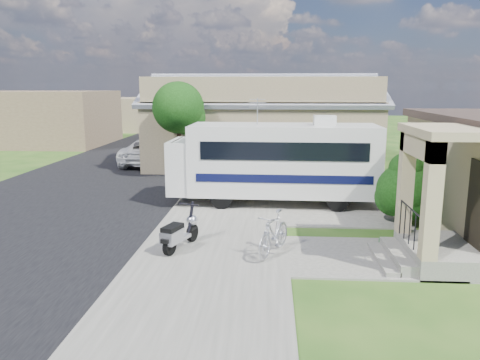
# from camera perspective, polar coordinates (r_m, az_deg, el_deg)

# --- Properties ---
(ground) EXTENTS (120.00, 120.00, 0.00)m
(ground) POSITION_cam_1_polar(r_m,az_deg,el_deg) (13.35, 1.43, -7.63)
(ground) COLOR #1E4713
(street_slab) EXTENTS (9.00, 80.00, 0.02)m
(street_slab) POSITION_cam_1_polar(r_m,az_deg,el_deg) (24.38, -15.42, 0.70)
(street_slab) COLOR black
(street_slab) RESTS_ON ground
(sidewalk_slab) EXTENTS (4.00, 80.00, 0.06)m
(sidewalk_slab) POSITION_cam_1_polar(r_m,az_deg,el_deg) (23.07, 0.01, 0.58)
(sidewalk_slab) COLOR #5F5D55
(sidewalk_slab) RESTS_ON ground
(driveway_slab) EXTENTS (7.00, 6.00, 0.05)m
(driveway_slab) POSITION_cam_1_polar(r_m,az_deg,el_deg) (17.67, 6.93, -2.87)
(driveway_slab) COLOR #5F5D55
(driveway_slab) RESTS_ON ground
(walk_slab) EXTENTS (4.00, 3.00, 0.05)m
(walk_slab) POSITION_cam_1_polar(r_m,az_deg,el_deg) (12.63, 15.13, -9.03)
(walk_slab) COLOR #5F5D55
(walk_slab) RESTS_ON ground
(warehouse) EXTENTS (12.50, 8.40, 5.04)m
(warehouse) POSITION_cam_1_polar(r_m,az_deg,el_deg) (26.69, 2.74, 6.28)
(warehouse) COLOR #79674B
(warehouse) RESTS_ON ground
(distant_bldg_far) EXTENTS (10.00, 8.00, 4.00)m
(distant_bldg_far) POSITION_cam_1_polar(r_m,az_deg,el_deg) (38.86, -23.13, 6.99)
(distant_bldg_far) COLOR brown
(distant_bldg_far) RESTS_ON ground
(distant_bldg_near) EXTENTS (8.00, 7.00, 3.20)m
(distant_bldg_near) POSITION_cam_1_polar(r_m,az_deg,el_deg) (49.20, -14.68, 7.78)
(distant_bldg_near) COLOR #79674B
(distant_bldg_near) RESTS_ON ground
(street_tree_a) EXTENTS (2.44, 2.40, 4.58)m
(street_tree_a) POSITION_cam_1_polar(r_m,az_deg,el_deg) (22.10, -7.23, 8.43)
(street_tree_a) COLOR black
(street_tree_a) RESTS_ON ground
(street_tree_b) EXTENTS (2.44, 2.40, 4.73)m
(street_tree_b) POSITION_cam_1_polar(r_m,az_deg,el_deg) (31.96, -3.79, 9.62)
(street_tree_b) COLOR black
(street_tree_b) RESTS_ON ground
(street_tree_c) EXTENTS (2.44, 2.40, 4.42)m
(street_tree_c) POSITION_cam_1_polar(r_m,az_deg,el_deg) (40.90, -2.10, 9.60)
(street_tree_c) COLOR black
(street_tree_c) RESTS_ON ground
(motorhome) EXTENTS (7.62, 2.59, 3.89)m
(motorhome) POSITION_cam_1_polar(r_m,az_deg,el_deg) (17.35, 4.34, 2.46)
(motorhome) COLOR silver
(motorhome) RESTS_ON ground
(shrub) EXTENTS (1.90, 1.82, 2.33)m
(shrub) POSITION_cam_1_polar(r_m,az_deg,el_deg) (15.62, 19.53, -0.94)
(shrub) COLOR black
(shrub) RESTS_ON ground
(scooter) EXTENTS (0.88, 1.70, 1.15)m
(scooter) POSITION_cam_1_polar(r_m,az_deg,el_deg) (12.61, -7.47, -6.44)
(scooter) COLOR black
(scooter) RESTS_ON ground
(bicycle) EXTENTS (1.21, 1.92, 1.12)m
(bicycle) POSITION_cam_1_polar(r_m,az_deg,el_deg) (12.20, 4.13, -6.73)
(bicycle) COLOR #B4B3BB
(bicycle) RESTS_ON ground
(pickup_truck) EXTENTS (2.75, 5.46, 1.48)m
(pickup_truck) POSITION_cam_1_polar(r_m,az_deg,el_deg) (26.97, -10.65, 3.48)
(pickup_truck) COLOR silver
(pickup_truck) RESTS_ON ground
(van) EXTENTS (3.38, 6.00, 1.64)m
(van) POSITION_cam_1_polar(r_m,az_deg,el_deg) (33.23, -8.15, 5.15)
(van) COLOR silver
(van) RESTS_ON ground
(garden_hose) EXTENTS (0.42, 0.42, 0.19)m
(garden_hose) POSITION_cam_1_polar(r_m,az_deg,el_deg) (13.60, 17.42, -7.38)
(garden_hose) COLOR #125A1F
(garden_hose) RESTS_ON ground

